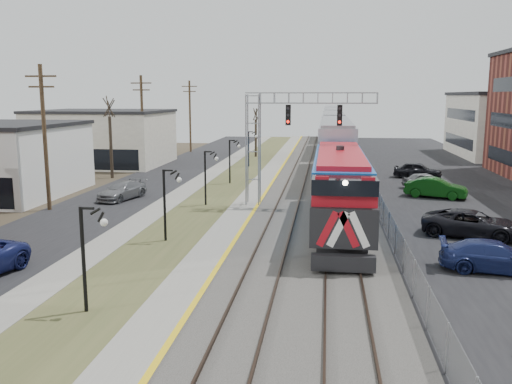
# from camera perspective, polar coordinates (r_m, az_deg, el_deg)

# --- Properties ---
(street_west) EXTENTS (7.00, 120.00, 0.04)m
(street_west) POSITION_cam_1_polar(r_m,az_deg,el_deg) (48.40, -12.17, 0.49)
(street_west) COLOR black
(street_west) RESTS_ON ground
(sidewalk) EXTENTS (2.00, 120.00, 0.08)m
(sidewalk) POSITION_cam_1_polar(r_m,az_deg,el_deg) (47.09, -7.01, 0.41)
(sidewalk) COLOR gray
(sidewalk) RESTS_ON ground
(grass_median) EXTENTS (4.00, 120.00, 0.06)m
(grass_median) POSITION_cam_1_polar(r_m,az_deg,el_deg) (46.44, -3.42, 0.32)
(grass_median) COLOR #424A27
(grass_median) RESTS_ON ground
(platform) EXTENTS (2.00, 120.00, 0.24)m
(platform) POSITION_cam_1_polar(r_m,az_deg,el_deg) (45.96, 0.26, 0.35)
(platform) COLOR gray
(platform) RESTS_ON ground
(ballast_bed) EXTENTS (8.00, 120.00, 0.20)m
(ballast_bed) POSITION_cam_1_polar(r_m,az_deg,el_deg) (45.61, 6.50, 0.18)
(ballast_bed) COLOR #595651
(ballast_bed) RESTS_ON ground
(parking_lot) EXTENTS (16.00, 120.00, 0.04)m
(parking_lot) POSITION_cam_1_polar(r_m,az_deg,el_deg) (47.01, 21.28, -0.25)
(parking_lot) COLOR black
(parking_lot) RESTS_ON ground
(platform_edge) EXTENTS (0.24, 120.00, 0.01)m
(platform_edge) POSITION_cam_1_polar(r_m,az_deg,el_deg) (45.83, 1.35, 0.48)
(platform_edge) COLOR gold
(platform_edge) RESTS_ON platform
(track_near) EXTENTS (1.58, 120.00, 0.15)m
(track_near) POSITION_cam_1_polar(r_m,az_deg,el_deg) (45.66, 3.99, 0.45)
(track_near) COLOR #2D2119
(track_near) RESTS_ON ballast_bed
(track_far) EXTENTS (1.58, 120.00, 0.15)m
(track_far) POSITION_cam_1_polar(r_m,az_deg,el_deg) (45.59, 8.39, 0.36)
(track_far) COLOR #2D2119
(track_far) RESTS_ON ballast_bed
(train) EXTENTS (3.00, 108.65, 5.33)m
(train) POSITION_cam_1_polar(r_m,az_deg,el_deg) (79.11, 8.09, 6.40)
(train) COLOR blue
(train) RESTS_ON ground
(signal_gantry) EXTENTS (9.00, 1.07, 8.15)m
(signal_gantry) POSITION_cam_1_polar(r_m,az_deg,el_deg) (38.16, 2.26, 6.61)
(signal_gantry) COLOR gray
(signal_gantry) RESTS_ON ground
(lampposts) EXTENTS (0.14, 62.14, 4.00)m
(lampposts) POSITION_cam_1_polar(r_m,az_deg,el_deg) (30.11, -9.44, -1.35)
(lampposts) COLOR black
(lampposts) RESTS_ON ground
(utility_poles) EXTENTS (0.28, 80.28, 10.00)m
(utility_poles) POSITION_cam_1_polar(r_m,az_deg,el_deg) (39.96, -21.34, 5.24)
(utility_poles) COLOR #4C3823
(utility_poles) RESTS_ON ground
(fence) EXTENTS (0.04, 120.00, 1.60)m
(fence) POSITION_cam_1_polar(r_m,az_deg,el_deg) (45.63, 11.80, 0.93)
(fence) COLOR gray
(fence) RESTS_ON ground
(bare_trees) EXTENTS (12.30, 42.30, 5.95)m
(bare_trees) POSITION_cam_1_polar(r_m,az_deg,el_deg) (52.09, -12.06, 4.14)
(bare_trees) COLOR #382D23
(bare_trees) RESTS_ON ground
(car_lot_c) EXTENTS (5.95, 4.15, 1.51)m
(car_lot_c) POSITION_cam_1_polar(r_m,az_deg,el_deg) (32.90, 21.80, -3.19)
(car_lot_c) COLOR black
(car_lot_c) RESTS_ON ground
(car_lot_d) EXTENTS (5.02, 2.55, 1.40)m
(car_lot_d) POSITION_cam_1_polar(r_m,az_deg,el_deg) (26.91, 23.83, -6.31)
(car_lot_d) COLOR navy
(car_lot_d) RESTS_ON ground
(car_lot_e) EXTENTS (4.22, 2.53, 1.35)m
(car_lot_e) POSITION_cam_1_polar(r_m,az_deg,el_deg) (48.95, 17.46, 1.13)
(car_lot_e) COLOR slate
(car_lot_e) RESTS_ON ground
(car_lot_f) EXTENTS (4.94, 3.01, 1.54)m
(car_lot_f) POSITION_cam_1_polar(r_m,az_deg,el_deg) (44.54, 18.40, 0.36)
(car_lot_f) COLOR #0D430F
(car_lot_f) RESTS_ON ground
(car_street_b) EXTENTS (3.10, 5.06, 1.37)m
(car_street_b) POSITION_cam_1_polar(r_m,az_deg,el_deg) (42.88, -13.92, 0.11)
(car_street_b) COLOR slate
(car_street_b) RESTS_ON ground
(car_lot_g) EXTENTS (4.80, 2.72, 1.54)m
(car_lot_g) POSITION_cam_1_polar(r_m,az_deg,el_deg) (54.67, 16.65, 2.17)
(car_lot_g) COLOR black
(car_lot_g) RESTS_ON ground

